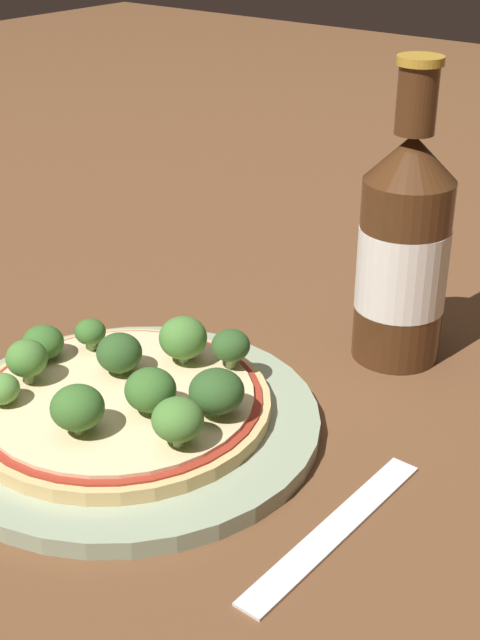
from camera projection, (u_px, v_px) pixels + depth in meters
The scene contains 16 objects.
ground_plane at pixel (131, 408), 0.63m from camera, with size 3.00×3.00×0.00m, color brown.
plate at pixel (130, 422), 0.60m from camera, with size 0.26×0.26×0.01m.
pizza at pixel (120, 402), 0.60m from camera, with size 0.20×0.20×0.01m.
broccoli_floret_0 at pixel (178, 420), 0.54m from camera, with size 0.03×0.03×0.03m.
broccoli_floret_1 at pixel (77, 408), 0.55m from camera, with size 0.03×0.03×0.03m.
broccoli_floret_2 at pixel (217, 391), 0.57m from camera, with size 0.04×0.04×0.03m.
broccoli_floret_3 at pixel (90, 332), 0.65m from camera, with size 0.02×0.02×0.02m.
broccoli_floret_4 at pixel (27, 359), 0.60m from camera, with size 0.03×0.03×0.03m.
broccoli_floret_5 at pixel (183, 338), 0.63m from camera, with size 0.03×0.03×0.03m.
broccoli_floret_6 at pixel (2, 389), 0.58m from camera, with size 0.02×0.02×0.02m.
broccoli_floret_7 at pixel (150, 390), 0.57m from camera, with size 0.03×0.03×0.03m.
broccoli_floret_8 at pixel (114, 356), 0.61m from camera, with size 0.03×0.03×0.03m.
broccoli_floret_9 at pixel (43, 343), 0.64m from camera, with size 0.03×0.03×0.03m.
broccoli_floret_10 at pixel (231, 346), 0.62m from camera, with size 0.03×0.03×0.03m.
beer_bottle at pixel (403, 249), 0.66m from camera, with size 0.07×0.07×0.23m.
fork at pixel (335, 529), 0.51m from camera, with size 0.02×0.16×0.00m.
Camera 1 is at (0.39, -0.37, 0.34)m, focal length 50.00 mm.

